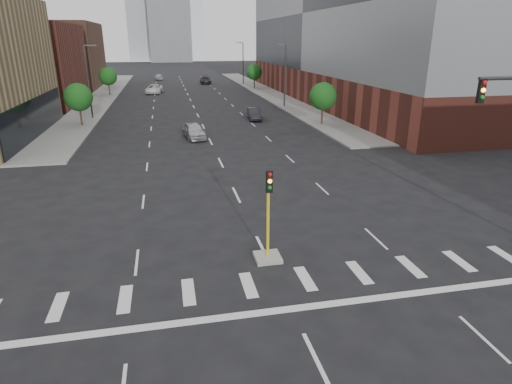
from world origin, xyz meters
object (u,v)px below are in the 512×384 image
object	(u,v)px
car_deep_right	(205,80)
car_distant	(159,77)
median_traffic_signal	(268,241)
car_far_left	(154,89)
car_mid_right	(254,114)
car_near_left	(194,131)

from	to	relation	value
car_deep_right	car_distant	xyz separation A→B (m)	(-10.55, 12.00, -0.08)
median_traffic_signal	car_far_left	size ratio (longest dim) A/B	0.75
car_deep_right	median_traffic_signal	bearing A→B (deg)	-91.35
median_traffic_signal	car_distant	size ratio (longest dim) A/B	0.99
car_far_left	car_distant	xyz separation A→B (m)	(0.74, 28.53, -0.06)
median_traffic_signal	car_mid_right	world-z (taller)	median_traffic_signal
car_distant	car_mid_right	bearing A→B (deg)	-80.89
car_far_left	car_near_left	bearing A→B (deg)	-76.11
car_mid_right	car_distant	bearing A→B (deg)	107.05
car_deep_right	car_distant	size ratio (longest dim) A/B	1.30
car_near_left	car_deep_right	xyz separation A→B (m)	(6.70, 57.21, 0.05)
median_traffic_signal	car_deep_right	bearing A→B (deg)	86.46
median_traffic_signal	car_deep_right	distance (m)	84.22
median_traffic_signal	car_far_left	bearing A→B (deg)	95.16
car_near_left	car_mid_right	bearing A→B (deg)	39.80
car_near_left	car_distant	size ratio (longest dim) A/B	1.05
car_deep_right	car_mid_right	bearing A→B (deg)	-85.86
median_traffic_signal	car_mid_right	bearing A→B (deg)	79.31
car_near_left	car_mid_right	world-z (taller)	car_near_left
median_traffic_signal	car_mid_right	size ratio (longest dim) A/B	1.00
car_near_left	median_traffic_signal	bearing A→B (deg)	-95.32
median_traffic_signal	car_near_left	world-z (taller)	median_traffic_signal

